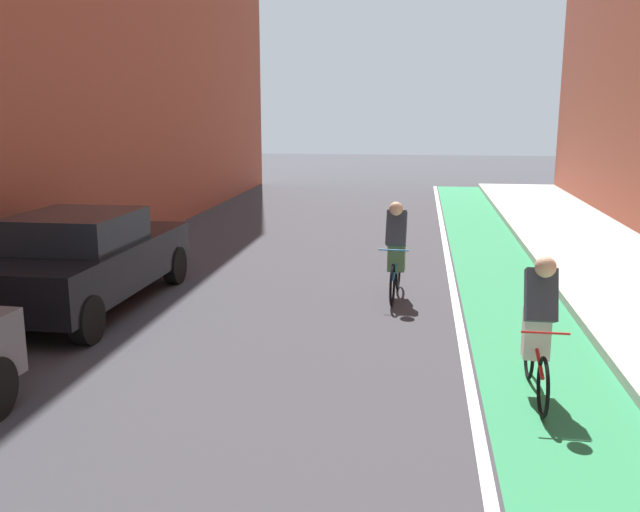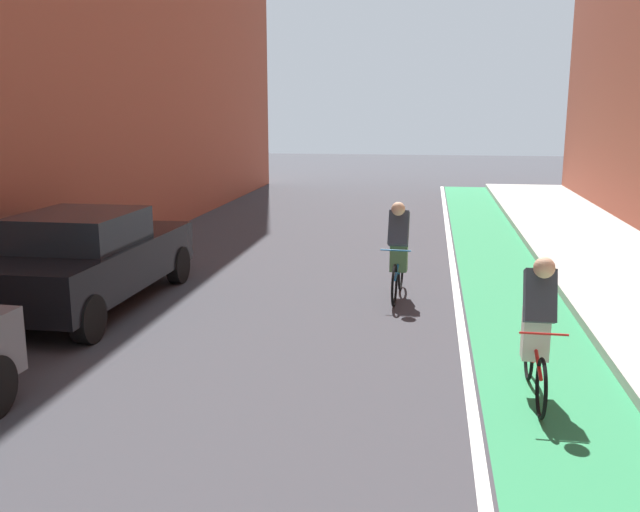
{
  "view_description": "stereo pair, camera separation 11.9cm",
  "coord_description": "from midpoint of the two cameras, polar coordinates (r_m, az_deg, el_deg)",
  "views": [
    {
      "loc": [
        1.91,
        5.43,
        3.07
      ],
      "look_at": [
        0.7,
        13.9,
        1.25
      ],
      "focal_mm": 39.07,
      "sensor_mm": 36.0,
      "label": 1
    },
    {
      "loc": [
        2.03,
        5.45,
        3.07
      ],
      "look_at": [
        0.7,
        13.9,
        1.25
      ],
      "focal_mm": 39.07,
      "sensor_mm": 36.0,
      "label": 2
    }
  ],
  "objects": [
    {
      "name": "cyclist_trailing",
      "position": [
        7.82,
        17.81,
        -5.16
      ],
      "size": [
        0.48,
        1.67,
        1.59
      ],
      "color": "black",
      "rests_on": "ground"
    },
    {
      "name": "ground_plane",
      "position": [
        9.17,
        -4.05,
        -7.6
      ],
      "size": [
        78.57,
        78.57,
        0.0
      ],
      "primitive_type": "plane",
      "color": "#38383D"
    },
    {
      "name": "parked_sedan_black",
      "position": [
        11.41,
        -18.27,
        -0.18
      ],
      "size": [
        1.91,
        4.43,
        1.53
      ],
      "color": "black",
      "rests_on": "ground"
    },
    {
      "name": "cyclist_far",
      "position": [
        11.45,
        6.74,
        0.52
      ],
      "size": [
        0.48,
        1.73,
        1.62
      ],
      "color": "black",
      "rests_on": "ground"
    },
    {
      "name": "lane_divider_stripe",
      "position": [
        10.88,
        11.65,
        -4.65
      ],
      "size": [
        0.12,
        35.72,
        0.0
      ],
      "primitive_type": "cube",
      "color": "white",
      "rests_on": "ground"
    },
    {
      "name": "bike_lane_paint",
      "position": [
        10.96,
        16.36,
        -4.77
      ],
      "size": [
        1.6,
        35.72,
        0.0
      ],
      "primitive_type": "cube",
      "color": "#2D8451",
      "rests_on": "ground"
    }
  ]
}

